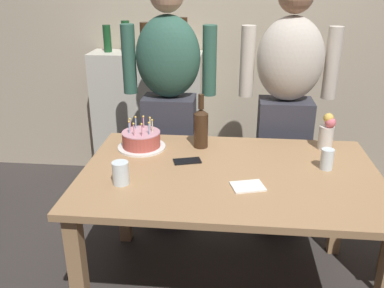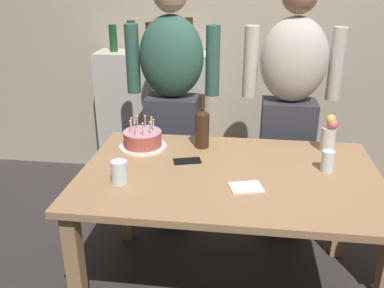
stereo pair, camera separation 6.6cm
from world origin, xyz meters
TOP-DOWN VIEW (x-y plane):
  - ground_plane at (0.00, 0.00)m, footprint 10.00×10.00m
  - back_wall at (0.00, 1.55)m, footprint 5.20×0.10m
  - dining_table at (0.00, 0.00)m, footprint 1.50×0.96m
  - birthday_cake at (-0.51, 0.26)m, footprint 0.27×0.27m
  - water_glass_near at (-0.51, -0.18)m, footprint 0.08×0.08m
  - water_glass_far at (0.49, 0.08)m, footprint 0.07×0.07m
  - wine_bottle at (-0.17, 0.31)m, footprint 0.08×0.08m
  - cell_phone at (-0.23, 0.10)m, footprint 0.16×0.11m
  - napkin_stack at (0.08, -0.16)m, footprint 0.17×0.15m
  - flower_vase at (0.53, 0.35)m, footprint 0.08×0.08m
  - person_man_bearded at (-0.41, 0.70)m, footprint 0.61×0.27m
  - person_woman_cardigan at (0.34, 0.70)m, footprint 0.61×0.27m
  - shelf_cabinet at (-0.69, 1.33)m, footprint 0.88×0.30m

SIDE VIEW (x-z plane):
  - ground_plane at x=0.00m, z-range 0.00..0.00m
  - shelf_cabinet at x=-0.69m, z-range -0.13..1.25m
  - dining_table at x=0.00m, z-range 0.27..1.01m
  - cell_phone at x=-0.23m, z-range 0.74..0.75m
  - napkin_stack at x=0.08m, z-range 0.74..0.75m
  - birthday_cake at x=-0.51m, z-range 0.70..0.87m
  - water_glass_far at x=0.49m, z-range 0.74..0.85m
  - water_glass_near at x=-0.51m, z-range 0.74..0.85m
  - flower_vase at x=0.53m, z-range 0.74..0.95m
  - wine_bottle at x=-0.17m, z-range 0.71..1.02m
  - person_man_bearded at x=-0.41m, z-range 0.04..1.70m
  - person_woman_cardigan at x=0.34m, z-range 0.04..1.70m
  - back_wall at x=0.00m, z-range 0.00..2.60m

